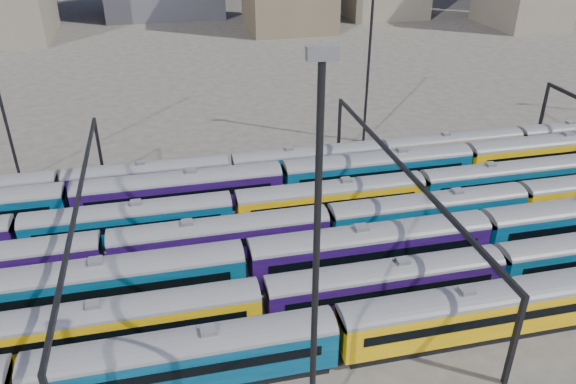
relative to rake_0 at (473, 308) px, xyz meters
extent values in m
plane|color=#3F3B35|center=(-9.80, 15.00, -2.84)|extent=(500.00, 500.00, 0.00)
cube|color=black|center=(-22.06, 0.00, -2.47)|extent=(20.39, 2.64, 0.75)
cube|color=#05334F|center=(-22.06, 0.00, -0.54)|extent=(21.46, 3.11, 3.11)
cylinder|color=#4C4C51|center=(-22.06, 0.00, 1.02)|extent=(21.46, 3.11, 3.11)
cube|color=black|center=(-22.06, -1.58, -0.16)|extent=(18.88, 0.06, 0.80)
cube|color=black|center=(-22.06, 1.58, -0.16)|extent=(18.88, 0.06, 0.80)
cube|color=slate|center=(-22.06, 0.00, 1.85)|extent=(1.07, 0.97, 0.38)
cube|color=black|center=(0.00, 0.00, -2.47)|extent=(20.39, 2.64, 0.75)
cube|color=#BD8A07|center=(0.00, 0.00, -0.54)|extent=(21.46, 3.11, 3.11)
cylinder|color=#4C4C51|center=(0.00, 0.00, 1.02)|extent=(21.46, 3.11, 3.11)
cube|color=black|center=(0.00, -1.58, -0.16)|extent=(18.88, 0.06, 0.80)
cube|color=black|center=(0.00, 1.58, -0.16)|extent=(18.88, 0.06, 0.80)
cube|color=slate|center=(0.00, 0.00, 1.85)|extent=(1.07, 0.97, 0.38)
cube|color=black|center=(-26.06, 5.00, -2.49)|extent=(19.25, 2.50, 0.71)
cube|color=#BD8A07|center=(-26.06, 5.00, -0.67)|extent=(20.26, 2.94, 2.94)
cylinder|color=#4C4C51|center=(-26.06, 5.00, 0.80)|extent=(20.26, 2.94, 2.94)
cube|color=black|center=(-26.06, 3.51, -0.31)|extent=(17.83, 0.06, 0.76)
cube|color=black|center=(-26.06, 6.49, -0.31)|extent=(17.83, 0.06, 0.76)
cube|color=slate|center=(-26.06, 5.00, 1.58)|extent=(1.01, 0.91, 0.35)
cube|color=black|center=(-5.20, 5.00, -2.49)|extent=(19.25, 2.50, 0.71)
cube|color=#190739|center=(-5.20, 5.00, -0.67)|extent=(20.26, 2.94, 2.94)
cylinder|color=#4C4C51|center=(-5.20, 5.00, 0.80)|extent=(20.26, 2.94, 2.94)
cube|color=black|center=(-5.20, 3.51, -0.31)|extent=(17.83, 0.06, 0.76)
cube|color=black|center=(-5.20, 6.49, -0.31)|extent=(17.83, 0.06, 0.76)
cube|color=slate|center=(-5.20, 5.00, 1.58)|extent=(1.01, 0.91, 0.35)
cube|color=black|center=(-27.54, 10.00, -2.46)|extent=(21.14, 2.74, 0.78)
cube|color=#05334F|center=(-27.54, 10.00, -0.45)|extent=(22.25, 3.23, 3.23)
cylinder|color=#4C4C51|center=(-27.54, 10.00, 1.16)|extent=(22.25, 3.23, 3.23)
cube|color=black|center=(-27.54, 8.37, -0.07)|extent=(19.58, 0.06, 0.83)
cube|color=black|center=(-27.54, 11.63, -0.07)|extent=(19.58, 0.06, 0.83)
cube|color=slate|center=(-27.54, 10.00, 2.02)|extent=(1.11, 1.00, 0.39)
cube|color=black|center=(-4.69, 10.00, -2.46)|extent=(21.14, 2.74, 0.78)
cube|color=#190739|center=(-4.69, 10.00, -0.45)|extent=(22.25, 3.23, 3.23)
cylinder|color=#4C4C51|center=(-4.69, 10.00, 1.16)|extent=(22.25, 3.23, 3.23)
cube|color=black|center=(-4.69, 8.37, -0.07)|extent=(19.58, 0.06, 0.83)
cube|color=black|center=(-4.69, 11.63, -0.07)|extent=(19.58, 0.06, 0.83)
cube|color=slate|center=(-4.69, 10.00, 2.02)|extent=(1.11, 1.00, 0.39)
cube|color=black|center=(-17.76, 15.00, -2.49)|extent=(19.51, 2.53, 0.72)
cube|color=#190739|center=(-17.76, 15.00, -0.64)|extent=(20.54, 2.98, 2.98)
cylinder|color=#4C4C51|center=(-17.76, 15.00, 0.85)|extent=(20.54, 2.98, 2.98)
cube|color=black|center=(-17.76, 13.49, -0.28)|extent=(18.07, 0.06, 0.77)
cube|color=black|center=(-17.76, 16.51, -0.28)|extent=(18.07, 0.06, 0.77)
cube|color=slate|center=(-17.76, 15.00, 1.65)|extent=(1.03, 0.92, 0.36)
cube|color=black|center=(3.38, 15.00, -2.49)|extent=(19.51, 2.53, 0.72)
cube|color=#05334F|center=(3.38, 15.00, -0.64)|extent=(20.54, 2.98, 2.98)
cylinder|color=#4C4C51|center=(3.38, 15.00, 0.85)|extent=(20.54, 2.98, 2.98)
cube|color=black|center=(3.38, 13.49, -0.28)|extent=(18.07, 0.06, 0.77)
cube|color=black|center=(3.38, 16.51, -0.28)|extent=(18.07, 0.06, 0.77)
cube|color=slate|center=(3.38, 15.00, 1.65)|extent=(1.03, 0.92, 0.36)
cube|color=black|center=(-26.23, 20.00, -2.49)|extent=(19.21, 2.49, 0.71)
cube|color=#05334F|center=(-26.23, 20.00, -0.67)|extent=(20.23, 2.93, 2.93)
cylinder|color=#4C4C51|center=(-26.23, 20.00, 0.80)|extent=(20.23, 2.93, 2.93)
cube|color=black|center=(-26.23, 18.51, -0.32)|extent=(17.80, 0.06, 0.76)
cube|color=black|center=(-26.23, 21.49, -0.32)|extent=(17.80, 0.06, 0.76)
cube|color=slate|center=(-26.23, 20.00, 1.58)|extent=(1.01, 0.91, 0.35)
cube|color=black|center=(-5.41, 20.00, -2.49)|extent=(19.21, 2.49, 0.71)
cube|color=#BD8A07|center=(-5.41, 20.00, -0.67)|extent=(20.23, 2.93, 2.93)
cylinder|color=#4C4C51|center=(-5.41, 20.00, 0.80)|extent=(20.23, 2.93, 2.93)
cube|color=black|center=(-5.41, 18.51, -0.32)|extent=(17.80, 0.06, 0.76)
cube|color=black|center=(-5.41, 21.49, -0.32)|extent=(17.80, 0.06, 0.76)
cube|color=slate|center=(-5.41, 20.00, 1.58)|extent=(1.01, 0.91, 0.35)
cube|color=black|center=(15.42, 20.00, -2.49)|extent=(19.21, 2.49, 0.71)
cube|color=#05334F|center=(15.42, 20.00, -0.67)|extent=(20.23, 2.93, 2.93)
cylinder|color=#4C4C51|center=(15.42, 20.00, 0.80)|extent=(20.23, 2.93, 2.93)
cube|color=black|center=(15.42, 18.51, -0.32)|extent=(17.80, 0.06, 0.76)
cube|color=black|center=(15.42, 21.49, -0.32)|extent=(17.80, 0.06, 0.76)
cube|color=slate|center=(15.42, 20.00, 1.58)|extent=(1.01, 0.91, 0.35)
cube|color=black|center=(-21.04, 25.00, -2.46)|extent=(21.11, 2.74, 0.78)
cube|color=#190739|center=(-21.04, 25.00, -0.46)|extent=(22.22, 3.22, 3.22)
cylinder|color=#4C4C51|center=(-21.04, 25.00, 1.16)|extent=(22.22, 3.22, 3.22)
cube|color=black|center=(-21.04, 23.37, -0.07)|extent=(19.56, 0.06, 0.83)
cube|color=black|center=(-21.04, 26.63, -0.07)|extent=(19.56, 0.06, 0.83)
cube|color=slate|center=(-21.04, 25.00, 2.01)|extent=(1.11, 1.00, 0.39)
cube|color=black|center=(1.78, 25.00, -2.46)|extent=(21.11, 2.74, 0.78)
cube|color=#05334F|center=(1.78, 25.00, -0.46)|extent=(22.22, 3.22, 3.22)
cylinder|color=#4C4C51|center=(1.78, 25.00, 1.16)|extent=(22.22, 3.22, 3.22)
cube|color=black|center=(1.78, 23.37, -0.07)|extent=(19.56, 0.06, 0.83)
cube|color=black|center=(1.78, 26.63, -0.07)|extent=(19.56, 0.06, 0.83)
cube|color=slate|center=(1.78, 25.00, 2.01)|extent=(1.11, 1.00, 0.39)
cube|color=black|center=(24.60, 25.00, -2.46)|extent=(21.11, 2.74, 0.78)
cube|color=#BD8A07|center=(24.60, 25.00, -0.46)|extent=(22.22, 3.22, 3.22)
cylinder|color=#4C4C51|center=(24.60, 25.00, 1.16)|extent=(22.22, 3.22, 3.22)
cube|color=black|center=(24.60, 23.37, -0.07)|extent=(19.56, 0.06, 0.83)
cube|color=black|center=(24.60, 26.63, -0.07)|extent=(19.56, 0.06, 0.83)
cube|color=slate|center=(24.60, 25.00, 2.01)|extent=(1.11, 1.00, 0.39)
cube|color=black|center=(-24.39, 30.00, -2.52)|extent=(17.61, 2.28, 0.65)
cube|color=#190739|center=(-24.39, 30.00, -0.85)|extent=(18.54, 2.69, 2.69)
cylinder|color=#4C4C51|center=(-24.39, 30.00, 0.49)|extent=(18.54, 2.69, 2.69)
cube|color=black|center=(-24.39, 28.64, -0.53)|extent=(16.31, 0.06, 0.70)
cube|color=black|center=(-24.39, 31.36, -0.53)|extent=(16.31, 0.06, 0.70)
cube|color=slate|center=(-24.39, 30.00, 1.21)|extent=(0.93, 0.83, 0.32)
cube|color=black|center=(-5.26, 30.00, -2.52)|extent=(17.61, 2.28, 0.65)
cube|color=#05334F|center=(-5.26, 30.00, -0.85)|extent=(18.54, 2.69, 2.69)
cylinder|color=#4C4C51|center=(-5.26, 30.00, 0.49)|extent=(18.54, 2.69, 2.69)
cube|color=black|center=(-5.26, 28.64, -0.53)|extent=(16.31, 0.06, 0.70)
cube|color=black|center=(-5.26, 31.36, -0.53)|extent=(16.31, 0.06, 0.70)
cube|color=slate|center=(-5.26, 30.00, 1.21)|extent=(0.93, 0.83, 0.32)
cube|color=black|center=(13.88, 30.00, -2.52)|extent=(17.61, 2.28, 0.65)
cube|color=#BD8A07|center=(13.88, 30.00, -0.85)|extent=(18.54, 2.69, 2.69)
cylinder|color=#4C4C51|center=(13.88, 30.00, 0.49)|extent=(18.54, 2.69, 2.69)
cube|color=black|center=(13.88, 28.64, -0.53)|extent=(16.31, 0.06, 0.70)
cube|color=black|center=(13.88, 31.36, -0.53)|extent=(16.31, 0.06, 0.70)
cube|color=slate|center=(13.88, 30.00, 1.21)|extent=(0.93, 0.83, 0.32)
cube|color=black|center=(33.01, 31.36, -0.53)|extent=(16.31, 0.06, 0.70)
cube|color=black|center=(-29.80, 35.00, 1.16)|extent=(0.35, 0.35, 8.00)
cube|color=black|center=(-29.80, 15.00, 4.96)|extent=(0.30, 40.00, 0.45)
cube|color=black|center=(0.20, -5.00, 1.16)|extent=(0.35, 0.35, 8.00)
cube|color=black|center=(0.20, 35.00, 1.16)|extent=(0.35, 0.35, 8.00)
cube|color=black|center=(0.20, 15.00, 4.96)|extent=(0.30, 40.00, 0.45)
cube|color=black|center=(30.20, 35.00, 1.16)|extent=(0.35, 0.35, 8.00)
cylinder|color=black|center=(-14.80, -7.00, 9.66)|extent=(0.36, 0.36, 25.00)
cube|color=slate|center=(-14.80, -7.00, 22.46)|extent=(1.40, 0.50, 0.60)
cylinder|color=black|center=(5.20, 39.00, 9.66)|extent=(0.36, 0.36, 25.00)
camera|label=1|loc=(-21.55, -29.84, 28.62)|focal=35.00mm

